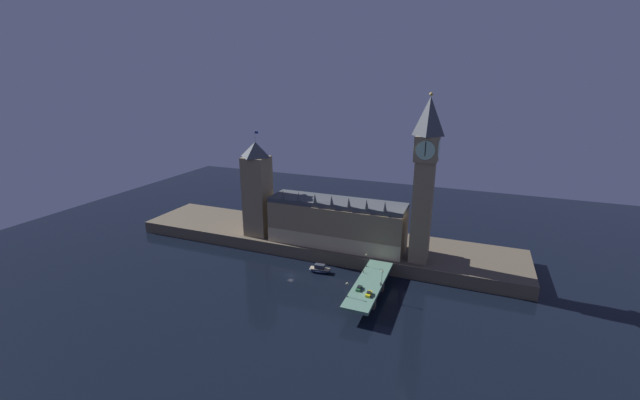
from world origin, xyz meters
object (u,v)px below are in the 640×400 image
(clock_tower, at_px, (425,177))
(street_lamp_near, at_px, (347,288))
(street_lamp_far, at_px, (366,259))
(boat_upstream, at_px, (320,269))
(victoria_tower, at_px, (257,189))
(car_southbound_lead, at_px, (369,294))
(street_lamp_mid, at_px, (382,276))
(pedestrian_far_rail, at_px, (363,271))
(pedestrian_mid_walk, at_px, (380,283))
(car_northbound_trail, at_px, (359,288))

(clock_tower, distance_m, street_lamp_near, 63.46)
(street_lamp_far, height_order, boat_upstream, street_lamp_far)
(victoria_tower, bearing_deg, clock_tower, -1.36)
(car_southbound_lead, bearing_deg, clock_tower, 71.29)
(car_southbound_lead, relative_size, street_lamp_mid, 0.63)
(pedestrian_far_rail, relative_size, boat_upstream, 0.14)
(victoria_tower, relative_size, pedestrian_far_rail, 36.20)
(pedestrian_mid_walk, distance_m, street_lamp_far, 18.89)
(car_northbound_trail, height_order, street_lamp_far, street_lamp_far)
(street_lamp_near, distance_m, street_lamp_far, 29.44)
(pedestrian_far_rail, height_order, boat_upstream, pedestrian_far_rail)
(street_lamp_near, relative_size, boat_upstream, 0.56)
(car_southbound_lead, relative_size, pedestrian_mid_walk, 2.38)
(street_lamp_near, xyz_separation_m, street_lamp_mid, (10.93, 14.72, 0.27))
(victoria_tower, relative_size, car_southbound_lead, 13.46)
(victoria_tower, distance_m, car_northbound_trail, 86.32)
(car_southbound_lead, distance_m, street_lamp_far, 26.47)
(car_southbound_lead, height_order, pedestrian_mid_walk, pedestrian_mid_walk)
(pedestrian_far_rail, height_order, street_lamp_mid, street_lamp_mid)
(street_lamp_far, bearing_deg, victoria_tower, 165.12)
(car_southbound_lead, relative_size, street_lamp_far, 0.68)
(boat_upstream, bearing_deg, street_lamp_far, 2.75)
(car_southbound_lead, bearing_deg, street_lamp_far, 107.74)
(car_southbound_lead, bearing_deg, pedestrian_far_rail, 112.44)
(car_southbound_lead, xyz_separation_m, street_lamp_near, (-8.00, -4.43, 3.38))
(victoria_tower, xyz_separation_m, street_lamp_mid, (79.83, -33.03, -22.25))
(victoria_tower, bearing_deg, car_northbound_trail, -29.23)
(victoria_tower, height_order, street_lamp_mid, victoria_tower)
(street_lamp_near, distance_m, street_lamp_mid, 18.34)
(street_lamp_mid, height_order, boat_upstream, street_lamp_mid)
(victoria_tower, distance_m, pedestrian_mid_walk, 90.01)
(pedestrian_far_rail, bearing_deg, clock_tower, 46.57)
(clock_tower, relative_size, pedestrian_mid_walk, 43.25)
(car_northbound_trail, relative_size, car_southbound_lead, 1.04)
(clock_tower, height_order, car_southbound_lead, clock_tower)
(car_northbound_trail, bearing_deg, car_southbound_lead, -31.56)
(boat_upstream, bearing_deg, car_southbound_lead, -37.28)
(street_lamp_mid, bearing_deg, street_lamp_near, -126.60)
(victoria_tower, height_order, car_southbound_lead, victoria_tower)
(pedestrian_far_rail, relative_size, street_lamp_far, 0.25)
(car_southbound_lead, xyz_separation_m, street_lamp_far, (-8.00, 25.01, 3.34))
(victoria_tower, distance_m, pedestrian_far_rail, 78.02)
(car_southbound_lead, bearing_deg, victoria_tower, 150.61)
(clock_tower, height_order, street_lamp_near, clock_tower)
(car_northbound_trail, distance_m, street_lamp_mid, 11.37)
(victoria_tower, relative_size, street_lamp_near, 9.04)
(pedestrian_mid_walk, distance_m, street_lamp_near, 17.84)
(victoria_tower, relative_size, street_lamp_far, 9.15)
(street_lamp_mid, distance_m, street_lamp_far, 18.34)
(pedestrian_far_rail, relative_size, street_lamp_mid, 0.23)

